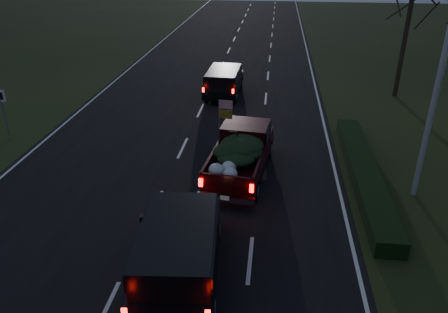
% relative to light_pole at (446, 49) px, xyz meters
% --- Properties ---
extents(ground, '(120.00, 120.00, 0.00)m').
position_rel_light_pole_xyz_m(ground, '(-9.50, -2.00, -5.48)').
color(ground, black).
rests_on(ground, ground).
extents(road_asphalt, '(14.00, 120.00, 0.02)m').
position_rel_light_pole_xyz_m(road_asphalt, '(-9.50, -2.00, -5.47)').
color(road_asphalt, black).
rests_on(road_asphalt, ground).
extents(hedge_row, '(1.00, 10.00, 0.60)m').
position_rel_light_pole_xyz_m(hedge_row, '(-1.70, 1.00, -5.18)').
color(hedge_row, black).
rests_on(hedge_row, ground).
extents(light_pole, '(0.50, 0.90, 9.16)m').
position_rel_light_pole_xyz_m(light_pole, '(0.00, 0.00, 0.00)').
color(light_pole, silver).
rests_on(light_pole, ground).
extents(route_sign, '(0.55, 0.08, 2.50)m').
position_rel_light_pole_xyz_m(route_sign, '(-18.00, 3.00, -3.82)').
color(route_sign, gray).
rests_on(route_sign, ground).
extents(bare_tree_far, '(3.60, 3.60, 7.00)m').
position_rel_light_pole_xyz_m(bare_tree_far, '(2.00, 12.00, -0.25)').
color(bare_tree_far, black).
rests_on(bare_tree_far, ground).
extents(pickup_truck, '(2.58, 5.46, 2.76)m').
position_rel_light_pole_xyz_m(pickup_truck, '(-6.64, 0.94, -4.45)').
color(pickup_truck, black).
rests_on(pickup_truck, ground).
extents(lead_suv, '(2.05, 4.63, 1.32)m').
position_rel_light_pole_xyz_m(lead_suv, '(-8.53, 10.94, -4.49)').
color(lead_suv, black).
rests_on(lead_suv, ground).
extents(rear_suv, '(2.65, 5.21, 1.45)m').
position_rel_light_pole_xyz_m(rear_suv, '(-7.83, -5.50, -4.38)').
color(rear_suv, black).
rests_on(rear_suv, ground).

